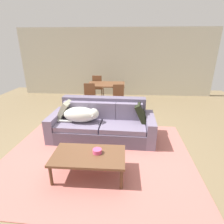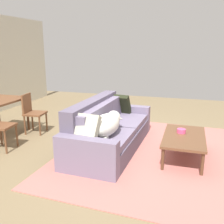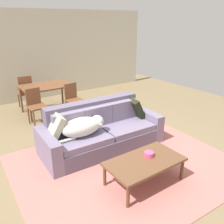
% 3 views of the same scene
% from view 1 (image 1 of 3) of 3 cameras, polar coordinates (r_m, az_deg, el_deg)
% --- Properties ---
extents(ground_plane, '(10.00, 10.00, 0.00)m').
position_cam_1_polar(ground_plane, '(4.26, -1.49, -8.57)').
color(ground_plane, olive).
extents(back_partition, '(8.00, 0.12, 2.70)m').
position_cam_1_polar(back_partition, '(7.73, 1.23, 15.36)').
color(back_partition, beige).
rests_on(back_partition, ground).
extents(area_rug, '(3.76, 3.15, 0.01)m').
position_cam_1_polar(area_rug, '(3.68, -4.59, -13.72)').
color(area_rug, '#BD6B62').
rests_on(area_rug, ground).
extents(couch, '(2.41, 1.05, 0.90)m').
position_cam_1_polar(couch, '(4.23, -3.09, -3.71)').
color(couch, '#5D5468').
rests_on(couch, ground).
extents(dog_on_left_cushion, '(0.93, 0.41, 0.34)m').
position_cam_1_polar(dog_on_left_cushion, '(4.07, -9.63, -0.79)').
color(dog_on_left_cushion, silver).
rests_on(dog_on_left_cushion, couch).
extents(throw_pillow_by_left_arm, '(0.37, 0.49, 0.45)m').
position_cam_1_polar(throw_pillow_by_left_arm, '(4.38, -14.71, 0.80)').
color(throw_pillow_by_left_arm, '#ACAC93').
rests_on(throw_pillow_by_left_arm, couch).
extents(throw_pillow_by_right_arm, '(0.35, 0.47, 0.44)m').
position_cam_1_polar(throw_pillow_by_right_arm, '(4.12, 9.30, -0.17)').
color(throw_pillow_by_right_arm, black).
rests_on(throw_pillow_by_right_arm, couch).
extents(coffee_table, '(1.19, 0.67, 0.40)m').
position_cam_1_polar(coffee_table, '(3.05, -7.41, -13.88)').
color(coffee_table, brown).
rests_on(coffee_table, ground).
extents(bowl_on_coffee_table, '(0.15, 0.15, 0.07)m').
position_cam_1_polar(bowl_on_coffee_table, '(3.04, -4.71, -12.26)').
color(bowl_on_coffee_table, '#EA4C7F').
rests_on(bowl_on_coffee_table, coffee_table).
extents(dining_table, '(1.30, 0.90, 0.77)m').
position_cam_1_polar(dining_table, '(6.45, -1.86, 8.34)').
color(dining_table, brown).
rests_on(dining_table, ground).
extents(dining_chair_near_left, '(0.43, 0.43, 0.87)m').
position_cam_1_polar(dining_chair_near_left, '(6.02, -7.22, 5.29)').
color(dining_chair_near_left, brown).
rests_on(dining_chair_near_left, ground).
extents(dining_chair_near_right, '(0.45, 0.45, 0.86)m').
position_cam_1_polar(dining_chair_near_right, '(5.87, 2.13, 4.95)').
color(dining_chair_near_right, brown).
rests_on(dining_chair_near_right, ground).
extents(dining_chair_far_left, '(0.42, 0.42, 0.96)m').
position_cam_1_polar(dining_chair_far_left, '(7.14, -4.55, 8.14)').
color(dining_chair_far_left, brown).
rests_on(dining_chair_far_left, ground).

